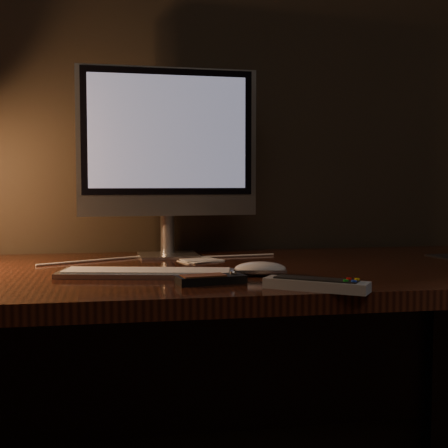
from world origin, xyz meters
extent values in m
cube|color=black|center=(0.00, 2.26, 1.35)|extent=(4.00, 0.02, 2.70)
cube|color=#3E190E|center=(0.00, 1.85, 0.73)|extent=(1.60, 0.75, 0.04)
cube|color=black|center=(0.75, 2.18, 0.35)|extent=(0.06, 0.06, 0.71)
cube|color=black|center=(0.00, 2.20, 0.45)|extent=(1.48, 0.02, 0.51)
cube|color=silver|center=(-0.11, 2.10, 0.75)|extent=(0.17, 0.15, 0.01)
cylinder|color=silver|center=(-0.11, 2.13, 0.81)|extent=(0.04, 0.04, 0.11)
cube|color=silver|center=(-0.11, 2.10, 1.07)|extent=(0.49, 0.05, 0.40)
cube|color=black|center=(-0.11, 2.08, 1.09)|extent=(0.47, 0.02, 0.34)
cube|color=#919AC6|center=(-0.11, 2.08, 1.09)|extent=(0.43, 0.02, 0.30)
cube|color=silver|center=(-0.19, 1.76, 0.76)|extent=(0.41, 0.19, 0.01)
ellipsoid|color=white|center=(0.06, 1.72, 0.76)|extent=(0.12, 0.08, 0.02)
cube|color=black|center=(-0.06, 1.63, 0.76)|extent=(0.15, 0.07, 0.02)
cube|color=brown|center=(-0.06, 1.63, 0.77)|extent=(0.09, 0.06, 0.00)
sphere|color=silver|center=(-0.06, 1.63, 0.77)|extent=(0.01, 0.01, 0.01)
cube|color=#919497|center=(0.12, 1.52, 0.76)|extent=(0.19, 0.16, 0.02)
cube|color=black|center=(0.12, 1.52, 0.77)|extent=(0.15, 0.13, 0.00)
cylinder|color=red|center=(0.12, 1.52, 0.77)|extent=(0.01, 0.01, 0.00)
cylinder|color=#0C8C19|center=(0.12, 1.52, 0.77)|extent=(0.01, 0.01, 0.00)
cylinder|color=gold|center=(0.12, 1.52, 0.77)|extent=(0.01, 0.01, 0.00)
cylinder|color=#1433BF|center=(0.12, 1.52, 0.77)|extent=(0.01, 0.01, 0.00)
cube|color=white|center=(-0.04, 1.98, 0.75)|extent=(0.12, 0.10, 0.01)
cylinder|color=white|center=(-0.14, 2.03, 0.75)|extent=(0.62, 0.17, 0.01)
camera|label=1|loc=(-0.26, 0.38, 0.96)|focal=50.00mm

